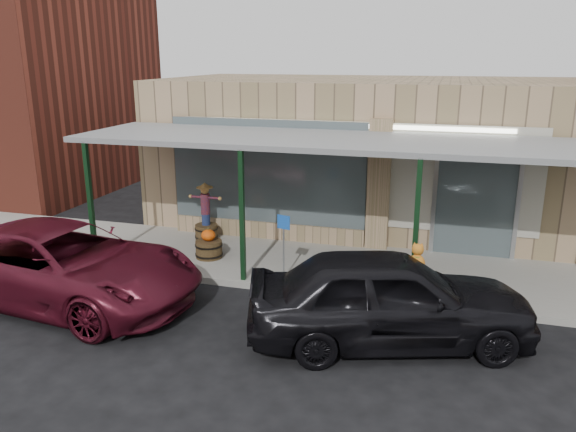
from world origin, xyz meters
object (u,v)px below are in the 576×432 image
(barrel_scarecrow, at_px, (206,220))
(parked_sedan, at_px, (390,298))
(barrel_pumpkin, at_px, (209,247))
(handicap_sign, at_px, (284,239))
(car_maroon, at_px, (63,265))

(barrel_scarecrow, xyz_separation_m, parked_sedan, (5.23, -3.99, 0.17))
(parked_sedan, bearing_deg, barrel_pumpkin, 42.18)
(handicap_sign, bearing_deg, barrel_pumpkin, 173.11)
(handicap_sign, distance_m, parked_sedan, 3.11)
(barrel_scarecrow, bearing_deg, handicap_sign, -44.94)
(barrel_pumpkin, bearing_deg, parked_sedan, -30.43)
(handicap_sign, height_order, parked_sedan, parked_sedan)
(barrel_scarecrow, distance_m, barrel_pumpkin, 1.46)
(barrel_scarecrow, bearing_deg, barrel_pumpkin, -71.21)
(handicap_sign, relative_size, parked_sedan, 0.28)
(barrel_pumpkin, bearing_deg, car_maroon, -124.22)
(barrel_pumpkin, relative_size, car_maroon, 0.14)
(parked_sedan, bearing_deg, barrel_scarecrow, 35.31)
(handicap_sign, bearing_deg, parked_sedan, -22.98)
(barrel_scarecrow, height_order, car_maroon, barrel_scarecrow)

